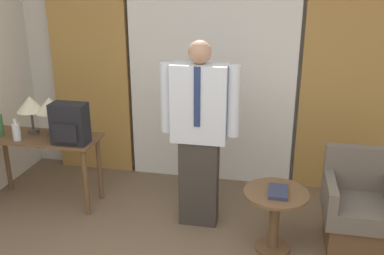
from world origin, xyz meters
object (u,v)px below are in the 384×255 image
person (199,130)px  side_table (275,211)px  table_lamp_right (50,106)px  bottle_near_edge (16,132)px  book (278,192)px  backpack (70,124)px  armchair (357,211)px  table_lamp_left (30,105)px  desk (41,148)px

person → side_table: (0.71, -0.31, -0.57)m
table_lamp_right → bottle_near_edge: size_ratio=1.82×
side_table → book: book is taller
backpack → side_table: bearing=-8.0°
backpack → person: person is taller
armchair → table_lamp_right: bearing=175.5°
bottle_near_edge → armchair: size_ratio=0.25×
table_lamp_left → bottle_near_edge: bearing=-103.2°
person → side_table: size_ratio=3.14×
backpack → table_lamp_left: bearing=160.2°
desk → side_table: (2.36, -0.39, -0.23)m
table_lamp_left → side_table: bearing=-10.5°
armchair → table_lamp_left: bearing=175.8°
desk → book: size_ratio=4.75×
armchair → book: bearing=-159.9°
bottle_near_edge → backpack: backpack is taller
side_table → book: (0.01, -0.02, 0.19)m
table_lamp_left → armchair: bearing=-4.2°
table_lamp_left → book: (2.48, -0.48, -0.46)m
bottle_near_edge → side_table: size_ratio=0.39×
armchair → book: (-0.69, -0.25, 0.25)m
person → bottle_near_edge: bearing=-178.0°
person → table_lamp_left: bearing=175.2°
bottle_near_edge → armchair: bottle_near_edge is taller
desk → book: desk is taller
table_lamp_right → side_table: (2.26, -0.46, -0.66)m
desk → table_lamp_left: size_ratio=3.06×
table_lamp_left → person: (1.76, -0.15, -0.09)m
table_lamp_left → side_table: 2.59m
person → backpack: bearing=-178.4°
side_table → desk: bearing=170.7°
table_lamp_left → bottle_near_edge: 0.30m
backpack → person: 1.25m
desk → table_lamp_left: 0.44m
book → bottle_near_edge: bearing=173.9°
person → side_table: bearing=-23.6°
person → armchair: bearing=-3.3°
armchair → side_table: size_ratio=1.52×
desk → bottle_near_edge: 0.30m
bottle_near_edge → armchair: 3.26m
table_lamp_right → desk: bearing=-146.2°
table_lamp_left → book: table_lamp_left is taller
desk → armchair: armchair is taller
armchair → backpack: bearing=179.0°
desk → side_table: 2.40m
person → desk: bearing=177.3°
desk → bottle_near_edge: bearing=-137.9°
table_lamp_right → book: (2.27, -0.48, -0.46)m
bottle_near_edge → backpack: size_ratio=0.54×
side_table → backpack: bearing=172.0°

